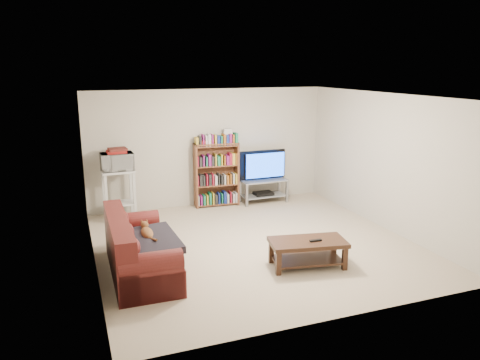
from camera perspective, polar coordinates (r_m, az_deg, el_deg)
name	(u,v)px	position (r m, az deg, el deg)	size (l,w,h in m)	color
floor	(254,244)	(7.76, 1.74, -7.79)	(5.00, 5.00, 0.00)	#CAB596
ceiling	(255,96)	(7.23, 1.88, 10.18)	(5.00, 5.00, 0.00)	white
wall_back	(209,148)	(9.72, -3.78, 3.97)	(5.00, 5.00, 0.00)	beige
wall_front	(341,221)	(5.26, 12.17, -4.87)	(5.00, 5.00, 0.00)	beige
wall_left	(90,187)	(6.89, -17.84, -0.79)	(5.00, 5.00, 0.00)	beige
wall_right	(386,162)	(8.65, 17.35, 2.13)	(5.00, 5.00, 0.00)	beige
sofa	(136,253)	(6.78, -12.58, -8.71)	(0.87, 1.95, 0.83)	#591916
blanket	(149,241)	(6.61, -11.01, -7.36)	(0.75, 0.97, 0.10)	black
cat	(147,233)	(6.75, -11.27, -6.36)	(0.21, 0.53, 0.16)	brown
coffee_table	(308,248)	(6.92, 8.25, -8.23)	(1.18, 0.74, 0.40)	#331D12
remote	(316,240)	(6.86, 9.21, -7.28)	(0.18, 0.05, 0.02)	black
tv_stand	(263,187)	(9.98, 2.88, -0.84)	(1.00, 0.46, 0.50)	#999EA3
television	(264,165)	(9.87, 2.91, 1.78)	(1.07, 0.14, 0.61)	black
dvd_player	(263,193)	(10.02, 2.87, -1.65)	(0.40, 0.28, 0.06)	black
bookshelf	(216,174)	(9.66, -2.89, 0.78)	(0.93, 0.34, 1.32)	brown
shelf_clutter	(221,138)	(9.56, -2.39, 5.20)	(0.68, 0.22, 0.28)	silver
microwave_stand	(119,188)	(9.11, -14.56, -0.93)	(0.61, 0.46, 0.95)	silver
microwave	(117,162)	(9.00, -14.76, 2.18)	(0.59, 0.40, 0.32)	silver
game_boxes	(116,152)	(8.97, -14.83, 3.36)	(0.35, 0.30, 0.05)	maroon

